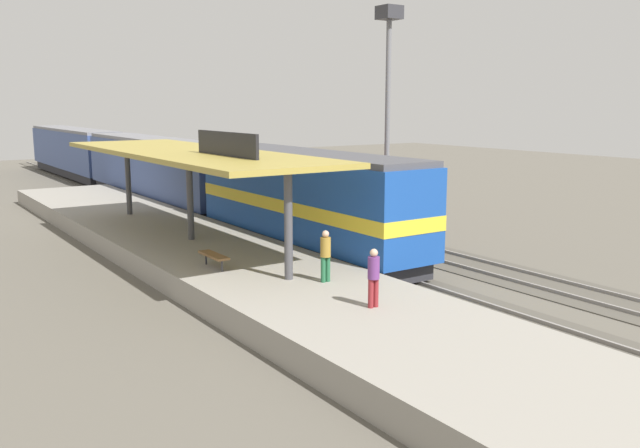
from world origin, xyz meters
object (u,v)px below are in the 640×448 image
object	(u,v)px
platform_bench	(214,256)
freight_car	(285,183)
passenger_carriage_front	(157,170)
passenger_carriage_rear	(74,151)
person_walking	(326,253)
light_mast	(388,70)
person_waiting	(374,275)
locomotive	(305,201)

from	to	relation	value
platform_bench	freight_car	world-z (taller)	freight_car
passenger_carriage_front	passenger_carriage_rear	distance (m)	20.80
freight_car	person_walking	distance (m)	18.40
light_mast	person_walking	distance (m)	17.22
passenger_carriage_front	platform_bench	bearing A→B (deg)	-105.72
passenger_carriage_rear	person_walking	distance (m)	46.04
person_waiting	person_walking	size ratio (longest dim) A/B	1.00
passenger_carriage_rear	light_mast	distance (m)	36.32
person_walking	passenger_carriage_rear	bearing A→B (deg)	85.28
passenger_carriage_rear	platform_bench	bearing A→B (deg)	-98.11
platform_bench	passenger_carriage_front	distance (m)	22.17
passenger_carriage_rear	person_walking	xyz separation A→B (m)	(-3.79, -45.88, -0.46)
platform_bench	passenger_carriage_rear	distance (m)	42.56
locomotive	freight_car	distance (m)	10.38
locomotive	passenger_carriage_rear	xyz separation A→B (m)	(0.00, 38.80, -0.10)
freight_car	locomotive	bearing A→B (deg)	-116.32
passenger_carriage_front	passenger_carriage_rear	world-z (taller)	same
person_waiting	person_walking	world-z (taller)	same
locomotive	passenger_carriage_rear	distance (m)	38.80
freight_car	person_walking	bearing A→B (deg)	-117.12
passenger_carriage_rear	person_walking	bearing A→B (deg)	-94.72
passenger_carriage_front	locomotive	bearing A→B (deg)	-90.00
freight_car	person_waiting	world-z (taller)	freight_car
platform_bench	passenger_carriage_front	size ratio (longest dim) A/B	0.08
person_walking	freight_car	bearing A→B (deg)	62.88
passenger_carriage_rear	freight_car	size ratio (longest dim) A/B	1.67
platform_bench	locomotive	xyz separation A→B (m)	(6.00, 3.32, 1.07)
passenger_carriage_front	light_mast	xyz separation A→B (m)	(7.80, -14.15, 6.08)
platform_bench	passenger_carriage_front	xyz separation A→B (m)	(6.00, 21.32, 0.97)
passenger_carriage_front	person_walking	distance (m)	25.37
platform_bench	person_walking	bearing A→B (deg)	-59.50
passenger_carriage_rear	light_mast	bearing A→B (deg)	-77.42
platform_bench	person_walking	distance (m)	4.39
passenger_carriage_front	person_walking	bearing A→B (deg)	-98.59
person_waiting	locomotive	bearing A→B (deg)	67.32
passenger_carriage_rear	freight_car	bearing A→B (deg)	-81.14
platform_bench	passenger_carriage_rear	xyz separation A→B (m)	(6.00, 42.12, 0.97)
passenger_carriage_rear	person_waiting	world-z (taller)	passenger_carriage_rear
freight_car	person_walking	world-z (taller)	freight_car
locomotive	freight_car	xyz separation A→B (m)	(4.60, 9.30, -0.44)
freight_car	passenger_carriage_front	bearing A→B (deg)	117.86
platform_bench	freight_car	distance (m)	16.49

